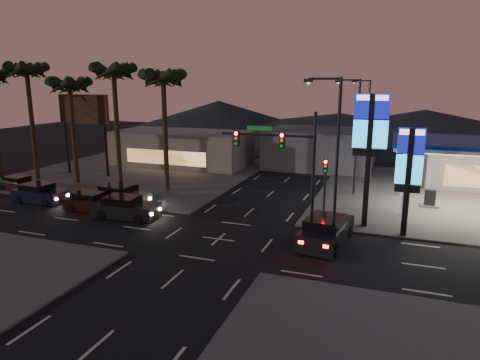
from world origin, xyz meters
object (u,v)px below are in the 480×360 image
at_px(car_lane_a_rear, 40,194).
at_px(car_lane_b_mid, 123,195).
at_px(car_lane_a_front, 125,208).
at_px(suv_station, 326,231).
at_px(car_lane_b_rear, 19,184).
at_px(pylon_sign_tall, 370,134).
at_px(pylon_sign_short, 409,166).
at_px(gas_station, 480,146).
at_px(car_lane_a_mid, 92,202).
at_px(traffic_signal_mast, 286,156).
at_px(car_lane_b_front, 120,196).

height_order(car_lane_a_rear, car_lane_b_mid, car_lane_a_rear).
relative_size(car_lane_a_front, suv_station, 0.91).
xyz_separation_m(car_lane_a_rear, car_lane_b_rear, (-4.71, 2.31, -0.09)).
bearing_deg(pylon_sign_tall, suv_station, -116.90).
bearing_deg(pylon_sign_tall, pylon_sign_short, -21.80).
distance_m(gas_station, car_lane_a_rear, 34.76).
bearing_deg(suv_station, car_lane_a_front, 179.03).
xyz_separation_m(pylon_sign_tall, car_lane_b_rear, (-30.50, -0.21, -5.77)).
bearing_deg(gas_station, car_lane_b_mid, -165.12).
distance_m(car_lane_a_mid, car_lane_b_rear, 10.75).
bearing_deg(suv_station, traffic_signal_mast, 170.63).
relative_size(car_lane_a_rear, car_lane_b_mid, 1.00).
xyz_separation_m(pylon_sign_tall, car_lane_b_mid, (-19.00, -0.54, -5.69)).
relative_size(car_lane_b_front, car_lane_b_mid, 1.06).
height_order(pylon_sign_short, car_lane_b_rear, pylon_sign_short).
bearing_deg(pylon_sign_tall, car_lane_a_front, -167.43).
distance_m(pylon_sign_tall, car_lane_b_front, 19.85).
xyz_separation_m(pylon_sign_short, car_lane_b_rear, (-33.00, 0.79, -4.03)).
relative_size(pylon_sign_tall, car_lane_a_rear, 1.87).
height_order(pylon_sign_tall, car_lane_b_mid, pylon_sign_tall).
height_order(traffic_signal_mast, car_lane_a_mid, traffic_signal_mast).
xyz_separation_m(gas_station, traffic_signal_mast, (-12.24, -10.01, 0.15)).
distance_m(car_lane_b_mid, suv_station, 17.33).
xyz_separation_m(gas_station, suv_station, (-9.51, -10.46, -4.26)).
xyz_separation_m(traffic_signal_mast, car_lane_b_rear, (-25.75, 3.30, -4.60)).
distance_m(car_lane_a_front, car_lane_b_front, 3.59).
bearing_deg(pylon_sign_tall, car_lane_a_rear, -174.42).
height_order(car_lane_a_front, car_lane_a_rear, car_lane_a_front).
xyz_separation_m(pylon_sign_tall, suv_station, (-2.01, -3.96, -5.57)).
distance_m(pylon_sign_tall, car_lane_a_mid, 21.16).
relative_size(gas_station, car_lane_b_mid, 2.55).
distance_m(traffic_signal_mast, car_lane_a_front, 12.73).
relative_size(gas_station, car_lane_b_rear, 2.85).
bearing_deg(car_lane_a_mid, car_lane_a_front, -10.47).
bearing_deg(car_lane_a_mid, gas_station, 19.11).
xyz_separation_m(car_lane_a_rear, car_lane_b_mid, (6.79, 1.98, -0.01)).
xyz_separation_m(car_lane_a_front, car_lane_b_mid, (-2.35, 3.17, -0.04)).
bearing_deg(car_lane_a_front, suv_station, -0.97).
xyz_separation_m(gas_station, car_lane_a_front, (-24.16, -10.21, -4.34)).
distance_m(car_lane_a_mid, suv_station, 18.14).
xyz_separation_m(pylon_sign_short, suv_station, (-4.51, -2.96, -3.83)).
distance_m(gas_station, traffic_signal_mast, 15.82).
distance_m(pylon_sign_tall, suv_station, 7.13).
bearing_deg(pylon_sign_tall, gas_station, 40.91).
bearing_deg(car_lane_b_mid, car_lane_b_front, -90.27).
relative_size(car_lane_a_mid, car_lane_b_mid, 0.92).
bearing_deg(car_lane_a_front, car_lane_b_mid, 126.48).
distance_m(car_lane_b_front, suv_station, 17.25).
relative_size(traffic_signal_mast, car_lane_a_front, 1.60).
bearing_deg(traffic_signal_mast, car_lane_a_rear, 177.30).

